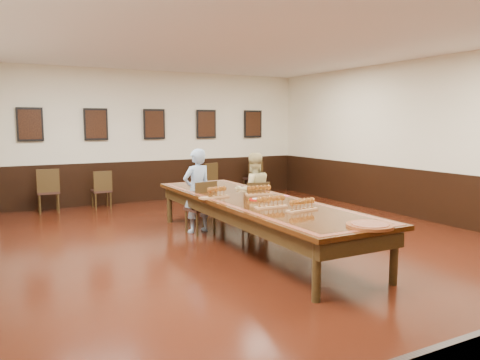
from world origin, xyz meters
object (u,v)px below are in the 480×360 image
spare_chair_a (48,190)px  spare_chair_c (206,180)px  carved_platter (370,225)px  spare_chair_b (101,189)px  spare_chair_d (253,177)px  person_man (197,191)px  chair_woman (255,206)px  chair_man (200,207)px  person_woman (253,191)px  conference_table (255,208)px

spare_chair_a → spare_chair_c: spare_chair_a is taller
spare_chair_a → spare_chair_c: (3.81, 0.13, -0.02)m
spare_chair_c → carved_platter: 7.08m
spare_chair_a → carved_platter: 7.39m
spare_chair_a → spare_chair_b: (1.12, -0.03, -0.05)m
spare_chair_d → person_man: person_man is taller
spare_chair_c → carved_platter: size_ratio=1.63×
spare_chair_d → carved_platter: 7.50m
person_man → chair_woman: bearing=150.0°
chair_man → spare_chair_a: (-2.14, 3.32, 0.01)m
spare_chair_a → spare_chair_d: spare_chair_a is taller
spare_chair_b → spare_chair_d: 4.11m
person_woman → spare_chair_d: bearing=-108.2°
chair_man → carved_platter: chair_man is taller
spare_chair_c → conference_table: size_ratio=0.18×
person_woman → conference_table: person_woman is taller
spare_chair_b → person_woman: (1.99, -3.46, 0.27)m
spare_chair_a → person_woman: bearing=134.4°
chair_man → carved_platter: bearing=89.9°
spare_chair_c → carved_platter: bearing=66.2°
spare_chair_c → conference_table: bearing=60.0°
person_man → person_woman: 1.03m
person_woman → person_man: bearing=-3.8°
spare_chair_b → person_man: size_ratio=0.58×
chair_woman → carved_platter: chair_woman is taller
spare_chair_a → chair_man: bearing=125.5°
chair_man → person_woman: bearing=160.4°
spare_chair_b → chair_man: bearing=106.2°
carved_platter → person_man: bearing=99.3°
chair_woman → spare_chair_d: bearing=-107.8°
spare_chair_b → person_man: person_man is taller
conference_table → carved_platter: (0.17, -2.32, 0.16)m
person_man → conference_table: (0.42, -1.32, -0.13)m
chair_man → spare_chair_b: chair_man is taller
spare_chair_b → conference_table: 4.73m
chair_man → spare_chair_b: size_ratio=1.08×
person_woman → chair_man: bearing=1.4°
chair_woman → spare_chair_d: 4.35m
conference_table → person_man: bearing=107.8°
conference_table → carved_platter: bearing=-85.8°
person_woman → spare_chair_c: bearing=-89.3°
chair_man → person_woman: person_woman is taller
spare_chair_a → carved_platter: (2.72, -6.86, 0.29)m
chair_man → person_man: person_man is taller
chair_woman → spare_chair_a: spare_chair_a is taller
spare_chair_c → person_woman: bearing=64.3°
person_man → carved_platter: bearing=89.9°
chair_man → chair_woman: chair_man is taller
chair_man → person_man: size_ratio=0.63×
spare_chair_d → chair_woman: bearing=64.4°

